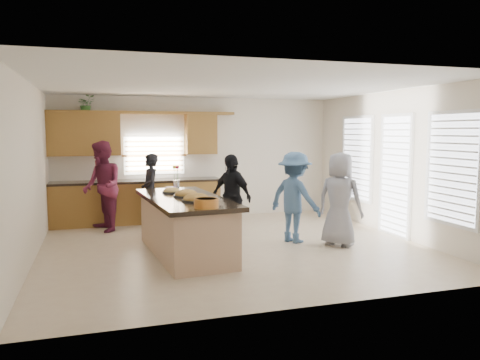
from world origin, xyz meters
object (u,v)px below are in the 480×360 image
object	(u,v)px
woman_left_back	(150,191)
salad_bowl	(206,203)
woman_left_front	(231,197)
woman_right_front	(340,199)
woman_right_back	(295,197)
woman_left_mid	(102,186)
island	(185,227)

from	to	relation	value
woman_left_back	salad_bowl	bearing A→B (deg)	7.58
woman_left_front	woman_right_front	bearing A→B (deg)	27.80
woman_left_back	woman_right_front	xyz separation A→B (m)	(3.02, -2.56, 0.05)
woman_left_back	woman_left_front	xyz separation A→B (m)	(1.33, -1.51, 0.02)
woman_left_front	salad_bowl	bearing A→B (deg)	-55.46
woman_right_back	woman_right_front	size ratio (longest dim) A/B	1.00
woman_left_back	woman_right_back	distance (m)	3.15
woman_left_back	woman_left_front	size ratio (longest dim) A/B	0.97
woman_left_front	woman_right_back	bearing A→B (deg)	31.31
woman_left_mid	woman_left_front	distance (m)	2.69
salad_bowl	woman_right_back	xyz separation A→B (m)	(1.97, 1.41, -0.20)
woman_left_mid	woman_right_front	bearing A→B (deg)	41.76
woman_left_mid	woman_right_back	bearing A→B (deg)	42.87
woman_left_front	woman_right_front	size ratio (longest dim) A/B	0.96
island	woman_left_back	bearing A→B (deg)	92.69
island	salad_bowl	xyz separation A→B (m)	(0.09, -1.15, 0.57)
salad_bowl	woman_right_back	bearing A→B (deg)	35.44
woman_right_back	salad_bowl	bearing A→B (deg)	96.18
salad_bowl	woman_left_back	size ratio (longest dim) A/B	0.22
salad_bowl	woman_left_back	bearing A→B (deg)	96.51
salad_bowl	woman_left_mid	world-z (taller)	woman_left_mid
woman_left_front	woman_right_back	size ratio (longest dim) A/B	0.97
woman_left_front	woman_right_front	world-z (taller)	woman_right_front
woman_left_back	woman_left_mid	bearing A→B (deg)	-83.49
salad_bowl	woman_left_front	xyz separation A→B (m)	(0.93, 1.97, -0.22)
island	woman_right_back	bearing A→B (deg)	2.21
island	salad_bowl	bearing A→B (deg)	-90.15
salad_bowl	woman_left_front	distance (m)	2.19
woman_left_front	island	bearing A→B (deg)	-81.51
salad_bowl	woman_right_front	world-z (taller)	woman_right_front
salad_bowl	woman_left_back	xyz separation A→B (m)	(-0.40, 3.48, -0.25)
woman_left_back	woman_left_front	distance (m)	2.01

